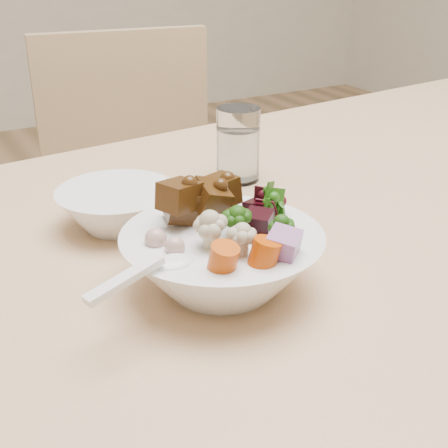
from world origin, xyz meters
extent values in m
cube|color=#DDAB82|center=(-0.11, -0.16, 0.71)|extent=(1.64, 1.03, 0.04)
cylinder|color=#DDAB82|center=(0.55, 0.27, 0.35)|extent=(0.06, 0.06, 0.69)
cube|color=tan|center=(-0.21, 0.42, 0.43)|extent=(0.45, 0.45, 0.04)
cube|color=tan|center=(-0.18, 0.61, 0.65)|extent=(0.40, 0.09, 0.44)
cylinder|color=tan|center=(-0.40, 0.28, 0.20)|extent=(0.03, 0.03, 0.41)
cylinder|color=tan|center=(-0.07, 0.23, 0.20)|extent=(0.03, 0.03, 0.41)
cylinder|color=tan|center=(-0.35, 0.62, 0.20)|extent=(0.03, 0.03, 0.41)
cylinder|color=tan|center=(-0.02, 0.57, 0.20)|extent=(0.03, 0.03, 0.41)
sphere|color=#123208|center=(-0.40, -0.28, 0.80)|extent=(0.03, 0.03, 0.03)
sphere|color=#B8A78B|center=(-0.43, -0.28, 0.80)|extent=(0.04, 0.04, 0.04)
cube|color=black|center=(-0.35, -0.25, 0.80)|extent=(0.04, 0.03, 0.02)
cube|color=#91578F|center=(-0.38, -0.33, 0.80)|extent=(0.04, 0.05, 0.03)
cylinder|color=#C83F05|center=(-0.44, -0.32, 0.80)|extent=(0.03, 0.03, 0.03)
sphere|color=tan|center=(-0.46, -0.27, 0.79)|extent=(0.02, 0.02, 0.02)
ellipsoid|color=white|center=(-0.47, -0.29, 0.79)|extent=(0.05, 0.04, 0.01)
cube|color=white|center=(-0.52, -0.30, 0.79)|extent=(0.08, 0.03, 0.02)
cylinder|color=silver|center=(-0.24, 0.00, 0.78)|extent=(0.06, 0.06, 0.11)
cylinder|color=white|center=(-0.24, 0.00, 0.77)|extent=(0.05, 0.05, 0.07)
camera|label=1|loc=(-0.67, -0.75, 1.06)|focal=50.00mm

